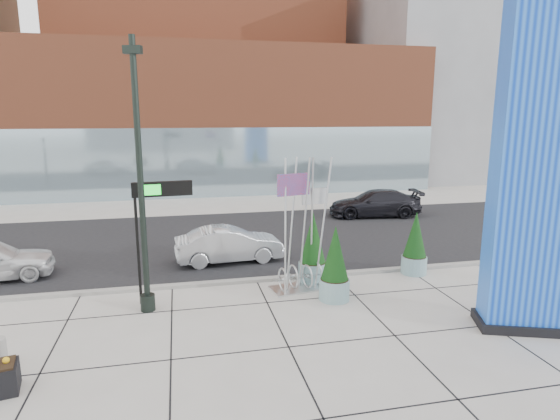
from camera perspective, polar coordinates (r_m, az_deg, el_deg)
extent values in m
plane|color=#9E9991|center=(13.43, -4.26, -14.80)|extent=(160.00, 160.00, 0.00)
cube|color=black|center=(22.77, -7.86, -3.65)|extent=(80.00, 12.00, 0.02)
cube|color=gray|center=(17.06, -6.20, -8.71)|extent=(80.00, 0.30, 0.12)
cube|color=#9C4A2D|center=(39.01, -8.67, 10.82)|extent=(34.00, 10.00, 11.00)
cube|color=#8CA5B2|center=(34.39, -7.97, 5.74)|extent=(34.00, 0.60, 5.00)
cube|color=slate|center=(51.97, 20.42, 14.28)|extent=(20.00, 18.00, 18.00)
cube|color=#0D3CC7|center=(14.29, 29.78, 5.09)|extent=(2.82, 1.88, 9.44)
cube|color=black|center=(15.39, 28.02, -12.10)|extent=(3.09, 2.15, 0.26)
cylinder|color=black|center=(14.30, -16.65, 3.47)|extent=(0.18, 0.18, 8.12)
cylinder|color=black|center=(15.28, -15.81, -10.79)|extent=(0.45, 0.45, 0.51)
cube|color=black|center=(14.28, -17.54, 18.14)|extent=(0.55, 0.36, 0.22)
cube|color=silver|center=(16.55, 2.48, -9.42)|extent=(2.16, 1.33, 0.06)
cylinder|color=silver|center=(15.55, 0.43, -2.03)|extent=(0.07, 0.07, 4.59)
cylinder|color=silver|center=(15.94, 1.46, -1.70)|extent=(0.07, 0.07, 4.59)
cylinder|color=silver|center=(15.81, 2.95, -1.82)|extent=(0.07, 0.07, 4.59)
cylinder|color=silver|center=(16.18, 4.11, -1.52)|extent=(0.07, 0.07, 4.59)
cylinder|color=silver|center=(15.86, 5.33, -1.81)|extent=(0.07, 0.07, 4.59)
torus|color=silver|center=(16.16, 0.19, -8.37)|extent=(0.20, 0.84, 0.84)
torus|color=silver|center=(16.43, 1.62, -8.03)|extent=(0.20, 0.84, 0.84)
torus|color=silver|center=(16.38, 3.36, -8.12)|extent=(0.20, 0.84, 0.84)
torus|color=silver|center=(16.67, 4.72, -7.78)|extent=(0.20, 0.84, 0.84)
cube|color=red|center=(15.54, 1.61, 3.14)|extent=(1.17, 0.34, 0.73)
cube|color=silver|center=(15.92, 4.41, 1.64)|extent=(0.92, 0.11, 0.55)
cylinder|color=black|center=(15.32, -16.95, -4.16)|extent=(0.09, 0.09, 3.87)
cube|color=black|center=(14.90, -14.16, 2.46)|extent=(1.85, 0.33, 0.46)
cube|color=#19D833|center=(14.82, -15.60, 2.34)|extent=(0.64, 0.08, 0.32)
cylinder|color=#7FA7AB|center=(18.63, 16.00, -6.44)|extent=(0.96, 0.96, 0.67)
cylinder|color=black|center=(18.53, 16.05, -5.45)|extent=(0.88, 0.88, 0.06)
cone|color=black|center=(18.30, 16.21, -2.87)|extent=(0.86, 0.86, 1.72)
cylinder|color=#7FA7AB|center=(15.59, 6.63, -9.58)|extent=(1.00, 1.00, 0.70)
cylinder|color=black|center=(15.47, 6.66, -8.38)|extent=(0.92, 0.92, 0.06)
cone|color=black|center=(15.19, 6.74, -5.20)|extent=(0.90, 0.90, 1.79)
cylinder|color=#7FA7AB|center=(17.13, 3.98, -7.52)|extent=(1.02, 1.02, 0.71)
cylinder|color=black|center=(17.02, 4.00, -6.38)|extent=(0.94, 0.94, 0.06)
cone|color=black|center=(16.76, 4.04, -3.39)|extent=(0.92, 0.92, 1.84)
imported|color=#B5B7BE|center=(19.27, -6.19, -4.25)|extent=(4.46, 1.83, 1.44)
imported|color=black|center=(28.21, 11.48, 0.79)|extent=(5.60, 2.88, 1.55)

